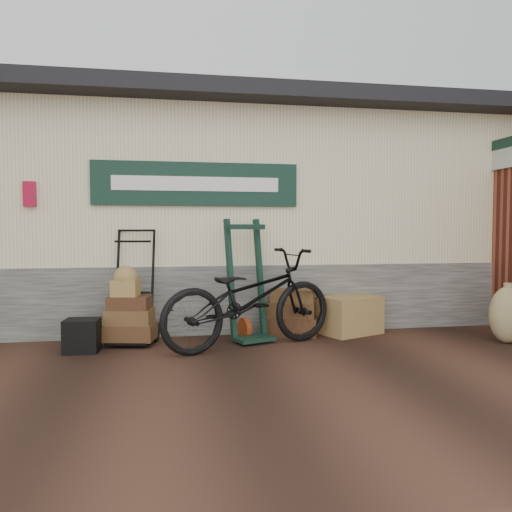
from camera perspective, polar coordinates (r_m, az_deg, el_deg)
The scene contains 9 objects.
ground at distance 5.64m, azimuth -3.02°, elevation -11.03°, with size 80.00×80.00×0.00m, color black.
station_building at distance 8.20m, azimuth -5.39°, elevation 4.71°, with size 14.40×4.10×3.20m.
porter_trolley at distance 6.23m, azimuth -13.85°, elevation -3.22°, with size 0.70×0.53×1.40m, color black, non-canonical shape.
green_barrow at distance 6.14m, azimuth -0.98°, elevation -2.78°, with size 0.54×0.46×1.50m, color black, non-canonical shape.
suitcase_stack at distance 6.56m, azimuth 4.03°, elevation -6.31°, with size 0.69×0.43×0.61m, color #3D1F13, non-canonical shape.
wicker_hamper at distance 6.73m, azimuth 10.73°, elevation -6.64°, with size 0.76×0.49×0.49m, color olive.
black_trunk at distance 5.97m, azimuth -19.26°, elevation -8.59°, with size 0.37×0.32×0.37m, color black.
bicycle at distance 5.78m, azimuth -0.72°, elevation -4.26°, with size 2.19×0.76×1.27m, color black.
burlap_sack_left at distance 6.78m, azimuth 26.80°, elevation -6.02°, with size 0.43×0.36×0.69m, color olive.
Camera 1 is at (-0.65, -5.44, 1.37)m, focal length 35.00 mm.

